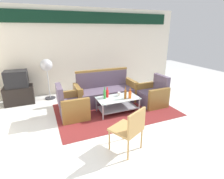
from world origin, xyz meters
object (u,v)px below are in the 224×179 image
(armchair_left, at_px, (72,106))
(television, at_px, (16,79))
(couch, at_px, (105,92))
(coffee_table, at_px, (118,103))
(cup, at_px, (119,94))
(bottle_orange, at_px, (130,95))
(bottle_green, at_px, (105,94))
(pedestal_fan, at_px, (47,67))
(wicker_chair, at_px, (130,127))
(armchair_right, at_px, (153,95))
(bottle_brown, at_px, (125,94))
(tv_stand, at_px, (19,95))

(armchair_left, distance_m, television, 2.02)
(couch, bearing_deg, coffee_table, 95.25)
(cup, bearing_deg, armchair_left, 176.68)
(bottle_orange, height_order, bottle_green, bottle_green)
(pedestal_fan, distance_m, wicker_chair, 3.49)
(coffee_table, xyz_separation_m, pedestal_fan, (-1.59, 1.73, 0.74))
(bottle_orange, distance_m, television, 3.29)
(cup, bearing_deg, armchair_right, -4.05)
(bottle_green, bearing_deg, bottle_brown, -23.15)
(bottle_orange, bearing_deg, bottle_green, 158.74)
(armchair_left, distance_m, bottle_orange, 1.50)
(tv_stand, distance_m, wicker_chair, 3.78)
(bottle_brown, bearing_deg, pedestal_fan, 133.22)
(armchair_left, relative_size, wicker_chair, 1.01)
(couch, xyz_separation_m, bottle_brown, (0.22, -0.89, 0.22))
(armchair_right, bearing_deg, coffee_table, 91.43)
(pedestal_fan, bearing_deg, armchair_left, -74.48)
(television, xyz_separation_m, pedestal_fan, (0.85, 0.05, 0.25))
(bottle_green, height_order, pedestal_fan, pedestal_fan)
(wicker_chair, bearing_deg, armchair_left, 85.77)
(wicker_chair, bearing_deg, bottle_brown, 39.97)
(coffee_table, xyz_separation_m, bottle_green, (-0.33, 0.08, 0.26))
(couch, relative_size, tv_stand, 2.26)
(armchair_right, bearing_deg, cup, 85.07)
(cup, bearing_deg, bottle_green, -175.18)
(tv_stand, bearing_deg, bottle_brown, -34.82)
(cup, bearing_deg, wicker_chair, -108.88)
(couch, xyz_separation_m, wicker_chair, (-0.41, -2.30, 0.18))
(couch, bearing_deg, bottle_brown, 104.50)
(couch, bearing_deg, bottle_orange, 111.00)
(cup, relative_size, tv_stand, 0.12)
(cup, distance_m, pedestal_fan, 2.40)
(bottle_green, bearing_deg, tv_stand, 142.85)
(television, bearing_deg, bottle_brown, 147.36)
(couch, distance_m, pedestal_fan, 1.94)
(armchair_left, xyz_separation_m, tv_stand, (-1.28, 1.49, -0.03))
(bottle_green, distance_m, wicker_chair, 1.63)
(bottle_green, bearing_deg, armchair_left, 172.49)
(bottle_green, relative_size, wicker_chair, 0.37)
(bottle_brown, relative_size, television, 0.51)
(television, bearing_deg, pedestal_fan, -174.61)
(couch, height_order, bottle_orange, couch)
(bottle_brown, distance_m, pedestal_fan, 2.60)
(armchair_left, height_order, television, television)
(bottle_orange, xyz_separation_m, wicker_chair, (-0.75, -1.38, -0.01))
(couch, distance_m, coffee_table, 0.76)
(bottle_green, bearing_deg, bottle_orange, -21.26)
(television, height_order, wicker_chair, television)
(couch, height_order, bottle_brown, couch)
(armchair_left, distance_m, coffee_table, 1.18)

